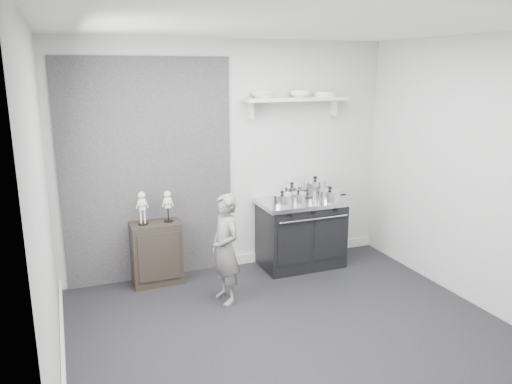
{
  "coord_description": "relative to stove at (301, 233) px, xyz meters",
  "views": [
    {
      "loc": [
        -1.85,
        -3.7,
        2.38
      ],
      "look_at": [
        -0.0,
        0.95,
        1.13
      ],
      "focal_mm": 35.0,
      "sensor_mm": 36.0,
      "label": 1
    }
  ],
  "objects": [
    {
      "name": "pot_back_left",
      "position": [
        -0.07,
        0.13,
        0.49
      ],
      "size": [
        0.33,
        0.25,
        0.21
      ],
      "color": "silver",
      "rests_on": "stove"
    },
    {
      "name": "pot_front_center",
      "position": [
        -0.12,
        -0.14,
        0.48
      ],
      "size": [
        0.28,
        0.19,
        0.17
      ],
      "color": "silver",
      "rests_on": "stove"
    },
    {
      "name": "skeleton_full",
      "position": [
        -1.87,
        0.13,
        0.5
      ],
      "size": [
        0.12,
        0.08,
        0.43
      ],
      "primitive_type": null,
      "color": "beige",
      "rests_on": "side_cabinet"
    },
    {
      "name": "room_shell",
      "position": [
        -0.89,
        -1.33,
        1.22
      ],
      "size": [
        4.02,
        3.62,
        2.71
      ],
      "color": "#B4B4B1",
      "rests_on": "ground"
    },
    {
      "name": "pot_front_right",
      "position": [
        0.29,
        -0.16,
        0.48
      ],
      "size": [
        0.35,
        0.27,
        0.18
      ],
      "color": "silver",
      "rests_on": "stove"
    },
    {
      "name": "ground",
      "position": [
        -0.8,
        -1.48,
        -0.42
      ],
      "size": [
        4.0,
        4.0,
        0.0
      ],
      "primitive_type": "plane",
      "color": "black",
      "rests_on": "ground"
    },
    {
      "name": "wall_shelf",
      "position": [
        -0.0,
        0.2,
        1.59
      ],
      "size": [
        1.3,
        0.26,
        0.24
      ],
      "color": "silver",
      "rests_on": "room_shell"
    },
    {
      "name": "pot_back_right",
      "position": [
        0.24,
        0.12,
        0.52
      ],
      "size": [
        0.36,
        0.27,
        0.26
      ],
      "color": "silver",
      "rests_on": "stove"
    },
    {
      "name": "bowl_large",
      "position": [
        -0.43,
        0.19,
        1.65
      ],
      "size": [
        0.27,
        0.27,
        0.07
      ],
      "primitive_type": "imported",
      "color": "white",
      "rests_on": "wall_shelf"
    },
    {
      "name": "stove",
      "position": [
        0.0,
        0.0,
        0.0
      ],
      "size": [
        1.04,
        0.65,
        0.83
      ],
      "color": "black",
      "rests_on": "ground"
    },
    {
      "name": "side_cabinet",
      "position": [
        -1.74,
        0.13,
        -0.06
      ],
      "size": [
        0.55,
        0.32,
        0.71
      ],
      "primitive_type": "cube",
      "color": "black",
      "rests_on": "ground"
    },
    {
      "name": "child",
      "position": [
        -1.16,
        -0.59,
        0.16
      ],
      "size": [
        0.35,
        0.46,
        1.15
      ],
      "primitive_type": "imported",
      "rotation": [
        0.0,
        0.0,
        -1.39
      ],
      "color": "slate",
      "rests_on": "ground"
    },
    {
      "name": "skeleton_torso",
      "position": [
        -1.59,
        0.13,
        0.49
      ],
      "size": [
        0.11,
        0.07,
        0.41
      ],
      "primitive_type": null,
      "color": "beige",
      "rests_on": "side_cabinet"
    },
    {
      "name": "plate_stack",
      "position": [
        0.38,
        0.19,
        1.65
      ],
      "size": [
        0.27,
        0.27,
        0.06
      ],
      "primitive_type": "cylinder",
      "color": "silver",
      "rests_on": "wall_shelf"
    },
    {
      "name": "pot_front_left",
      "position": [
        -0.31,
        -0.11,
        0.48
      ],
      "size": [
        0.33,
        0.25,
        0.17
      ],
      "color": "silver",
      "rests_on": "stove"
    },
    {
      "name": "bowl_small",
      "position": [
        0.04,
        0.19,
        1.66
      ],
      "size": [
        0.24,
        0.24,
        0.07
      ],
      "primitive_type": "imported",
      "color": "white",
      "rests_on": "wall_shelf"
    }
  ]
}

